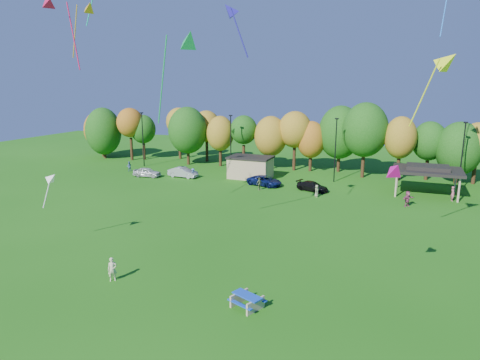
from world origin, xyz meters
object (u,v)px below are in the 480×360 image
at_px(kite_flyer, 112,269).
at_px(car_c, 265,181).
at_px(car_b, 183,172).
at_px(car_a, 147,172).
at_px(car_d, 312,186).
at_px(picnic_table, 247,300).

xyz_separation_m(kite_flyer, car_c, (0.97, 31.62, -0.19)).
xyz_separation_m(car_b, car_c, (13.06, -0.60, -0.07)).
bearing_deg(car_a, car_d, -95.31).
distance_m(picnic_table, car_d, 31.12).
bearing_deg(car_b, kite_flyer, -156.69).
bearing_deg(car_d, car_b, 105.30).
height_order(car_a, car_d, car_a).
distance_m(picnic_table, kite_flyer, 10.28).
xyz_separation_m(picnic_table, car_b, (-22.36, 32.18, 0.26)).
height_order(kite_flyer, car_b, kite_flyer).
height_order(picnic_table, car_d, car_d).
relative_size(picnic_table, kite_flyer, 1.40).
xyz_separation_m(car_a, car_d, (25.06, 0.57, -0.09)).
xyz_separation_m(car_a, car_b, (5.21, 1.73, 0.04)).
xyz_separation_m(car_a, car_c, (18.27, 1.13, -0.03)).
xyz_separation_m(car_b, car_d, (19.85, -1.16, -0.13)).
distance_m(car_a, car_b, 5.49).
height_order(car_c, car_d, car_c).
height_order(car_a, car_b, car_b).
relative_size(kite_flyer, car_a, 0.42).
xyz_separation_m(picnic_table, car_a, (-27.57, 30.45, 0.22)).
relative_size(picnic_table, car_c, 0.50).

